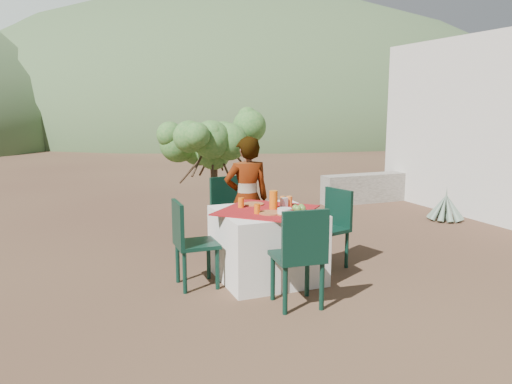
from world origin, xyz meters
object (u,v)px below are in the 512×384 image
at_px(chair_far, 231,212).
at_px(shrub_tree, 216,148).
at_px(chair_left, 189,240).
at_px(table, 266,244).
at_px(chair_right, 331,224).
at_px(person, 247,199).
at_px(juice_pitcher, 273,200).
at_px(agave, 446,208).
at_px(chair_near, 300,253).

relative_size(chair_far, shrub_tree, 0.61).
bearing_deg(chair_left, shrub_tree, -23.62).
relative_size(table, chair_right, 1.44).
xyz_separation_m(table, person, (0.04, 0.71, 0.37)).
bearing_deg(shrub_tree, juice_pitcher, -89.84).
bearing_deg(chair_left, agave, -72.05).
height_order(table, chair_right, chair_right).
xyz_separation_m(chair_right, agave, (2.94, 1.34, -0.29)).
xyz_separation_m(table, shrub_tree, (0.08, 2.05, 0.88)).
bearing_deg(person, juice_pitcher, 99.91).
distance_m(chair_right, person, 1.05).
height_order(chair_left, shrub_tree, shrub_tree).
height_order(chair_left, chair_right, chair_left).
xyz_separation_m(chair_left, agave, (4.65, 1.41, -0.30)).
relative_size(table, juice_pitcher, 6.54).
distance_m(chair_right, shrub_tree, 2.23).
height_order(chair_right, shrub_tree, shrub_tree).
height_order(chair_left, juice_pitcher, juice_pitcher).
bearing_deg(table, shrub_tree, 87.79).
height_order(chair_far, shrub_tree, shrub_tree).
xyz_separation_m(chair_far, chair_left, (-0.78, -0.95, -0.04)).
bearing_deg(person, shrub_tree, -85.10).
xyz_separation_m(chair_near, person, (0.08, 1.59, 0.22)).
height_order(chair_near, chair_right, chair_near).
height_order(chair_right, agave, chair_right).
xyz_separation_m(table, juice_pitcher, (0.08, 0.01, 0.48)).
distance_m(chair_near, shrub_tree, 3.02).
height_order(table, chair_far, chair_far).
bearing_deg(chair_far, agave, -6.06).
bearing_deg(agave, chair_near, -148.77).
distance_m(chair_far, chair_right, 1.28).
distance_m(chair_right, agave, 3.24).
height_order(table, chair_left, chair_left).
height_order(chair_far, chair_left, chair_far).
bearing_deg(chair_near, table, -86.95).
xyz_separation_m(chair_left, juice_pitcher, (0.93, -0.03, 0.36)).
distance_m(chair_near, agave, 4.50).
xyz_separation_m(shrub_tree, juice_pitcher, (0.01, -2.04, -0.40)).
bearing_deg(shrub_tree, chair_left, -114.73).
height_order(chair_near, person, person).
height_order(chair_right, juice_pitcher, juice_pitcher).
bearing_deg(chair_far, table, -99.19).
xyz_separation_m(chair_near, agave, (3.84, 2.33, -0.32)).
bearing_deg(chair_right, person, -140.49).
bearing_deg(chair_near, chair_right, -126.96).
xyz_separation_m(chair_right, juice_pitcher, (-0.78, -0.09, 0.36)).
bearing_deg(chair_left, chair_near, -137.64).
bearing_deg(chair_near, agave, -143.29).
distance_m(chair_left, person, 1.14).
bearing_deg(chair_far, person, -82.35).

